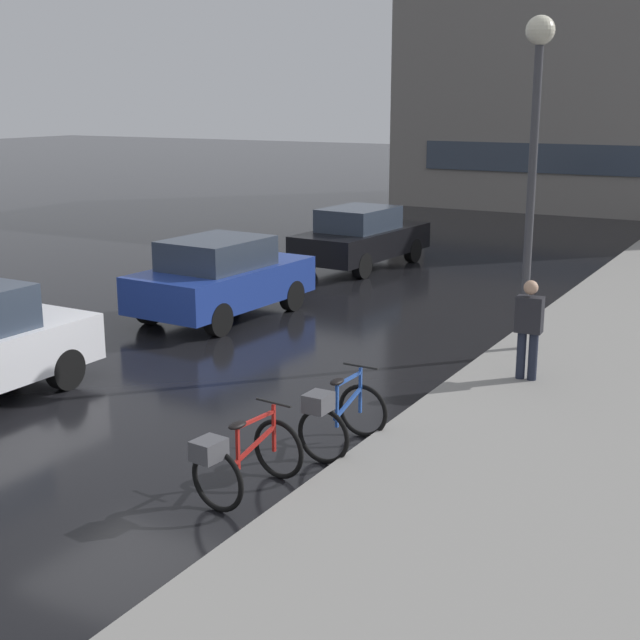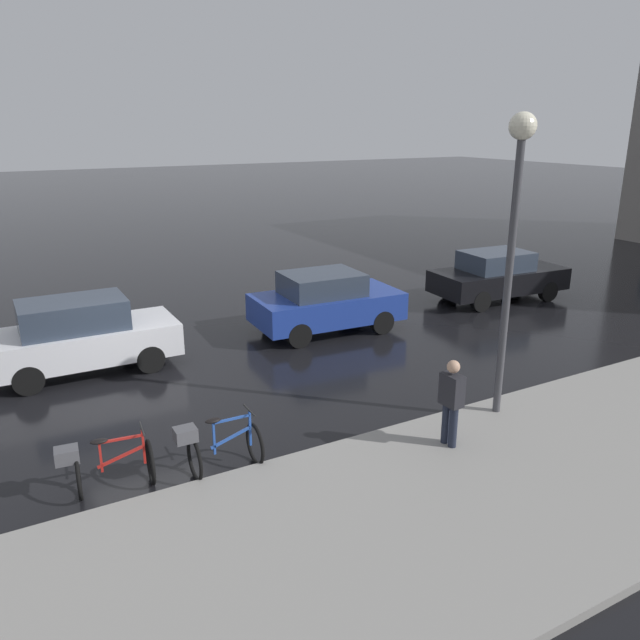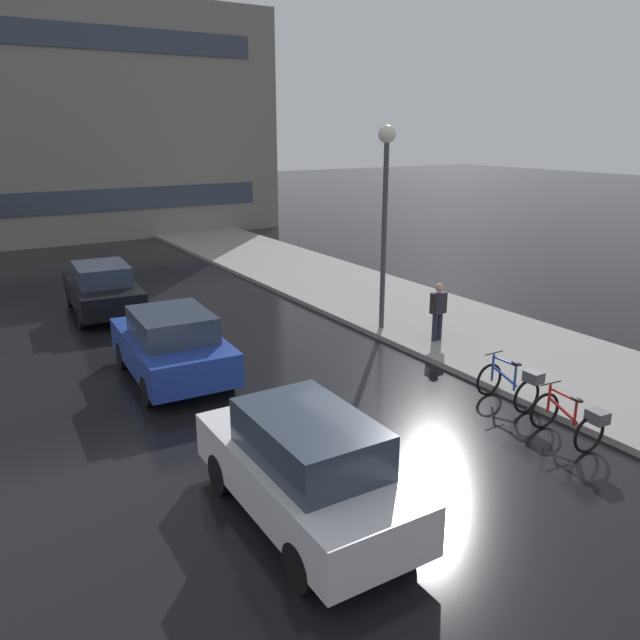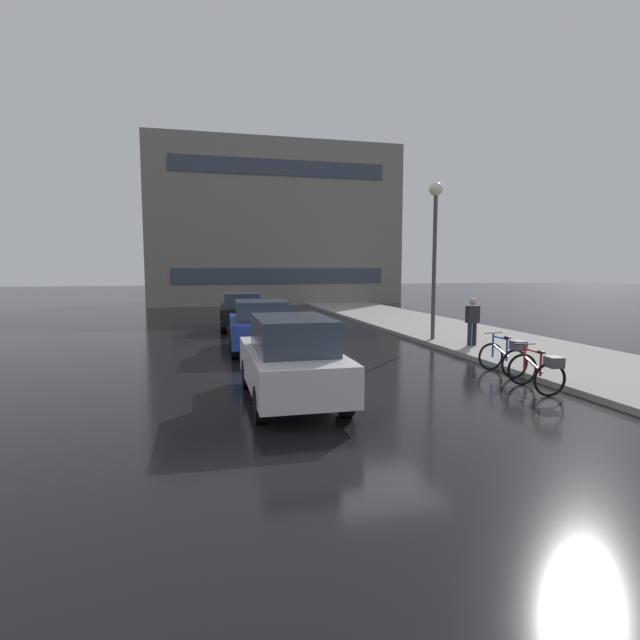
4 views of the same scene
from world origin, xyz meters
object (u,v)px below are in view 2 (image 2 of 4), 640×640
object	(u,v)px
bicycle_second	(216,446)
car_black	(498,276)
car_white	(81,336)
streetlamp	(515,209)
bicycle_nearest	(104,464)
pedestrian	(451,401)
car_blue	(326,302)

from	to	relation	value
bicycle_second	car_black	xyz separation A→B (m)	(-5.48, 11.47, 0.29)
car_white	car_black	world-z (taller)	car_white
bicycle_second	streetlamp	distance (m)	6.47
bicycle_second	car_white	xyz separation A→B (m)	(-5.62, -1.11, 0.36)
bicycle_nearest	streetlamp	distance (m)	7.97
bicycle_nearest	streetlamp	xyz separation A→B (m)	(1.04, 7.08, 3.52)
bicycle_nearest	pedestrian	xyz separation A→B (m)	(1.61, 5.40, 0.47)
car_blue	car_black	world-z (taller)	car_blue
bicycle_nearest	car_black	world-z (taller)	car_black
pedestrian	streetlamp	bearing A→B (deg)	108.66
bicycle_second	car_blue	size ratio (longest dim) A/B	0.34
bicycle_nearest	car_blue	size ratio (longest dim) A/B	0.35
car_white	car_blue	xyz separation A→B (m)	(0.18, 6.25, -0.03)
pedestrian	car_black	bearing A→B (deg)	131.13
pedestrian	streetlamp	distance (m)	3.52
car_black	streetlamp	bearing A→B (deg)	-44.41
car_white	pedestrian	xyz separation A→B (m)	(6.90, 4.84, 0.10)
streetlamp	car_white	bearing A→B (deg)	-134.23
car_blue	car_black	bearing A→B (deg)	90.36
pedestrian	bicycle_nearest	bearing A→B (deg)	-106.57
car_blue	bicycle_nearest	bearing A→B (deg)	-53.10
pedestrian	streetlamp	size ratio (longest dim) A/B	0.30
bicycle_nearest	car_blue	world-z (taller)	car_blue
car_blue	car_black	size ratio (longest dim) A/B	0.91
streetlamp	car_blue	bearing A→B (deg)	-177.57
car_white	car_blue	bearing A→B (deg)	88.38
bicycle_nearest	car_white	bearing A→B (deg)	173.90
car_black	bicycle_second	bearing A→B (deg)	-64.45
bicycle_nearest	bicycle_second	distance (m)	1.71
bicycle_second	car_white	distance (m)	5.74
car_white	bicycle_second	bearing A→B (deg)	11.21
car_white	bicycle_nearest	bearing A→B (deg)	-6.10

